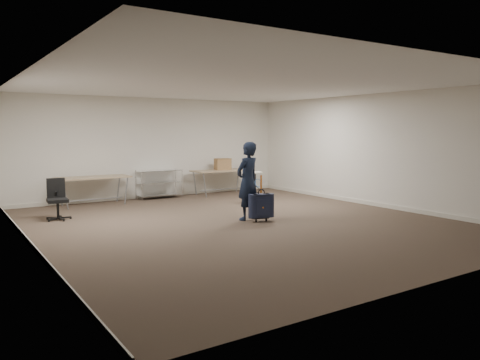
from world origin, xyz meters
TOP-DOWN VIEW (x-y plane):
  - ground at (0.00, 0.00)m, footprint 9.00×9.00m
  - room_shell at (0.00, 1.38)m, footprint 8.00×9.00m
  - folding_table_left at (-1.90, 3.95)m, footprint 1.80×0.75m
  - folding_table_right at (1.90, 3.95)m, footprint 1.80×0.75m
  - wire_shelf at (0.00, 4.20)m, footprint 1.22×0.47m
  - person at (0.29, 0.21)m, footprint 0.69×0.55m
  - suitcase at (0.41, -0.12)m, footprint 0.40×0.30m
  - office_chair at (-3.09, 2.44)m, footprint 0.53×0.53m
  - equipment_cart at (1.74, 1.98)m, footprint 0.54×0.54m
  - cardboard_box at (1.96, 4.00)m, footprint 0.50×0.41m

SIDE VIEW (x-z plane):
  - ground at x=0.00m, z-range 0.00..0.00m
  - room_shell at x=0.00m, z-range -4.45..4.55m
  - equipment_cart at x=1.74m, z-range -0.20..0.63m
  - office_chair at x=-3.09m, z-range -0.17..0.70m
  - suitcase at x=0.41m, z-range -0.16..0.82m
  - wire_shelf at x=0.00m, z-range 0.04..0.84m
  - folding_table_left at x=-1.90m, z-range 0.31..1.04m
  - folding_table_right at x=1.90m, z-range 0.31..1.04m
  - person at x=0.29m, z-range 0.00..1.66m
  - cardboard_box at x=1.96m, z-range 0.73..1.06m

